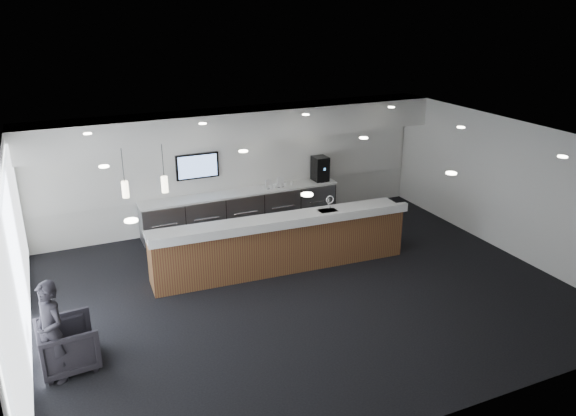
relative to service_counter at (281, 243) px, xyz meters
name	(u,v)px	position (x,y,z in m)	size (l,w,h in m)	color
ground	(305,291)	(0.02, -1.13, -0.57)	(10.00, 10.00, 0.00)	black
ceiling	(306,143)	(0.02, -1.13, 2.43)	(10.00, 8.00, 0.02)	black
back_wall	(236,166)	(0.02, 2.87, 0.93)	(10.00, 0.02, 3.00)	silver
left_wall	(14,269)	(-4.98, -1.13, 0.93)	(0.02, 8.00, 3.00)	silver
right_wall	(507,186)	(5.02, -1.13, 0.93)	(0.02, 8.00, 3.00)	silver
soffit_bulkhead	(240,124)	(0.02, 2.42, 2.08)	(10.00, 0.90, 0.70)	white
alcove_panel	(236,163)	(0.02, 2.84, 1.03)	(9.80, 0.06, 1.40)	white
window_blinds_wall	(17,269)	(-4.94, -1.13, 0.93)	(0.04, 7.36, 2.55)	silver
back_credenza	(242,209)	(0.02, 2.51, -0.10)	(5.06, 0.66, 0.95)	#9DA0A6
wall_tv	(197,166)	(-0.98, 2.78, 1.08)	(1.05, 0.08, 0.62)	black
pendant_left	(166,187)	(-2.38, -0.33, 1.68)	(0.12, 0.12, 0.30)	#FFEFC6
pendant_right	(127,192)	(-3.08, -0.33, 1.68)	(0.12, 0.12, 0.30)	#FFEFC6
ceiling_can_lights	(306,144)	(0.02, -1.13, 2.40)	(7.00, 5.00, 0.02)	white
service_counter	(281,243)	(0.00, 0.00, 0.00)	(5.58, 1.18, 1.49)	#592C1D
coffee_machine	(320,169)	(2.22, 2.53, 0.69)	(0.37, 0.49, 0.64)	black
info_sign_left	(268,184)	(0.71, 2.42, 0.50)	(0.18, 0.02, 0.25)	white
info_sign_right	(280,182)	(1.04, 2.42, 0.51)	(0.20, 0.02, 0.26)	white
armchair	(68,345)	(-4.38, -1.83, -0.18)	(0.84, 0.86, 0.79)	black
lounge_guest	(51,332)	(-4.58, -2.06, 0.24)	(0.59, 0.39, 1.62)	black
cup_0	(291,184)	(1.32, 2.43, 0.43)	(0.11, 0.11, 0.10)	white
cup_1	(286,184)	(1.18, 2.43, 0.43)	(0.11, 0.11, 0.10)	white
cup_2	(281,185)	(1.04, 2.43, 0.43)	(0.11, 0.11, 0.10)	white
cup_3	(276,186)	(0.90, 2.43, 0.43)	(0.11, 0.11, 0.10)	white
cup_4	(270,187)	(0.76, 2.43, 0.43)	(0.11, 0.11, 0.10)	white
cup_5	(265,187)	(0.62, 2.43, 0.43)	(0.11, 0.11, 0.10)	white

